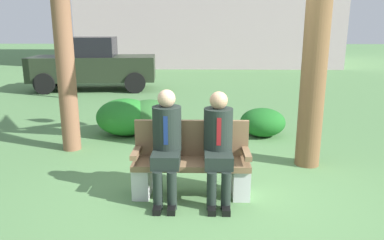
% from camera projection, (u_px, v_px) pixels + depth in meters
% --- Properties ---
extents(ground_plane, '(80.00, 80.00, 0.00)m').
position_uv_depth(ground_plane, '(220.00, 193.00, 4.62)').
color(ground_plane, '#527F4A').
extents(park_bench, '(1.39, 0.44, 0.90)m').
position_uv_depth(park_bench, '(191.00, 163.00, 4.50)').
color(park_bench, brown).
rests_on(park_bench, ground).
extents(seated_man_left, '(0.34, 0.72, 1.30)m').
position_uv_depth(seated_man_left, '(166.00, 140.00, 4.31)').
color(seated_man_left, '#1E2823').
rests_on(seated_man_left, ground).
extents(seated_man_right, '(0.34, 0.72, 1.29)m').
position_uv_depth(seated_man_right, '(218.00, 141.00, 4.30)').
color(seated_man_right, '#1E2823').
rests_on(seated_man_right, ground).
extents(shrub_near_bench, '(1.10, 1.01, 0.69)m').
position_uv_depth(shrub_near_bench, '(126.00, 117.00, 7.03)').
color(shrub_near_bench, '#237626').
rests_on(shrub_near_bench, ground).
extents(shrub_mid_lawn, '(1.05, 0.96, 0.65)m').
position_uv_depth(shrub_mid_lawn, '(150.00, 117.00, 7.10)').
color(shrub_mid_lawn, '#2C632A').
rests_on(shrub_mid_lawn, ground).
extents(shrub_far_lawn, '(0.84, 0.77, 0.53)m').
position_uv_depth(shrub_far_lawn, '(263.00, 122.00, 6.95)').
color(shrub_far_lawn, '#1D6221').
rests_on(shrub_far_lawn, ground).
extents(parked_car_near, '(4.03, 2.01, 1.68)m').
position_uv_depth(parked_car_near, '(93.00, 64.00, 11.94)').
color(parked_car_near, '#232D1E').
rests_on(parked_car_near, ground).
extents(street_lamp, '(0.24, 0.24, 3.91)m').
position_uv_depth(street_lamp, '(56.00, 13.00, 10.19)').
color(street_lamp, black).
rests_on(street_lamp, ground).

